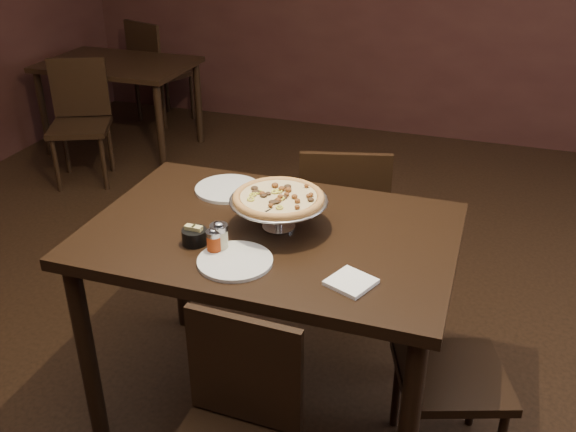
% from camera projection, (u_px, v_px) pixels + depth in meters
% --- Properties ---
extents(room, '(6.04, 7.04, 2.84)m').
position_uv_depth(room, '(305.00, 83.00, 2.00)').
color(room, black).
rests_on(room, ground).
extents(dining_table, '(1.34, 0.89, 0.83)m').
position_uv_depth(dining_table, '(271.00, 255.00, 2.39)').
color(dining_table, black).
rests_on(dining_table, ground).
extents(background_table, '(1.14, 0.76, 0.71)m').
position_uv_depth(background_table, '(119.00, 74.00, 5.02)').
color(background_table, black).
rests_on(background_table, ground).
extents(pizza_stand, '(0.36, 0.36, 0.15)m').
position_uv_depth(pizza_stand, '(279.00, 198.00, 2.30)').
color(pizza_stand, '#AEAEB5').
rests_on(pizza_stand, dining_table).
extents(parmesan_shaker, '(0.06, 0.06, 0.11)m').
position_uv_depth(parmesan_shaker, '(219.00, 237.00, 2.19)').
color(parmesan_shaker, '#F2F0BC').
rests_on(parmesan_shaker, dining_table).
extents(pepper_flake_shaker, '(0.05, 0.05, 0.09)m').
position_uv_depth(pepper_flake_shaker, '(214.00, 241.00, 2.17)').
color(pepper_flake_shaker, '#992D0D').
rests_on(pepper_flake_shaker, dining_table).
extents(packet_caddy, '(0.09, 0.09, 0.07)m').
position_uv_depth(packet_caddy, '(194.00, 236.00, 2.24)').
color(packet_caddy, black).
rests_on(packet_caddy, dining_table).
extents(napkin_stack, '(0.17, 0.17, 0.01)m').
position_uv_depth(napkin_stack, '(351.00, 282.00, 2.02)').
color(napkin_stack, white).
rests_on(napkin_stack, dining_table).
extents(plate_left, '(0.27, 0.27, 0.01)m').
position_uv_depth(plate_left, '(228.00, 189.00, 2.63)').
color(plate_left, silver).
rests_on(plate_left, dining_table).
extents(plate_near, '(0.25, 0.25, 0.01)m').
position_uv_depth(plate_near, '(235.00, 261.00, 2.13)').
color(plate_near, silver).
rests_on(plate_near, dining_table).
extents(serving_spatula, '(0.15, 0.15, 0.02)m').
position_uv_depth(serving_spatula, '(278.00, 209.00, 2.23)').
color(serving_spatula, '#AEAEB5').
rests_on(serving_spatula, pizza_stand).
extents(chair_far, '(0.51, 0.51, 0.89)m').
position_uv_depth(chair_far, '(343.00, 221.00, 3.13)').
color(chair_far, black).
rests_on(chair_far, ground).
extents(chair_side, '(0.49, 0.49, 0.82)m').
position_uv_depth(chair_side, '(435.00, 363.00, 2.27)').
color(chair_side, black).
rests_on(chair_side, ground).
extents(bg_chair_far, '(0.54, 0.54, 0.91)m').
position_uv_depth(bg_chair_far, '(156.00, 68.00, 5.65)').
color(bg_chair_far, black).
rests_on(bg_chair_far, ground).
extents(bg_chair_near, '(0.53, 0.53, 0.86)m').
position_uv_depth(bg_chair_near, '(80.00, 116.00, 4.57)').
color(bg_chair_near, black).
rests_on(bg_chair_near, ground).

